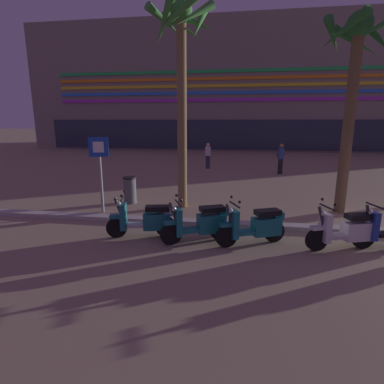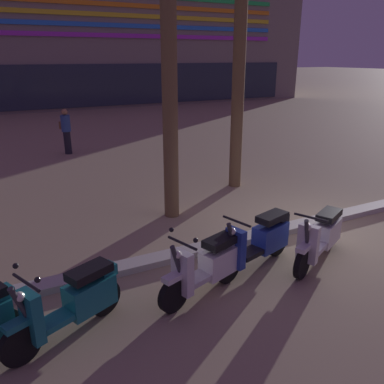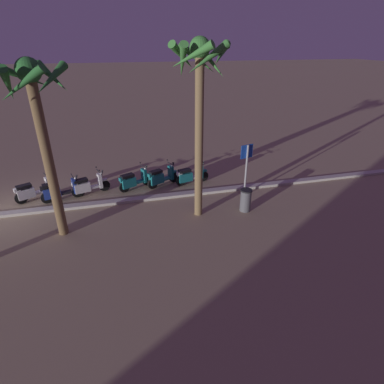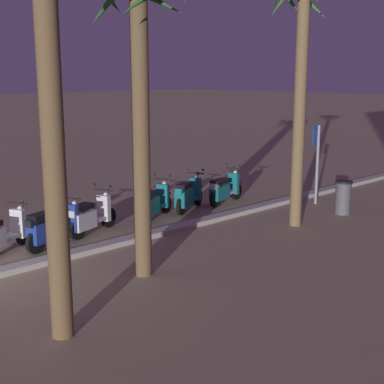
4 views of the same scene
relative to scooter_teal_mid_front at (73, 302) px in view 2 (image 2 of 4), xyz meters
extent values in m
plane|color=#9E896B|center=(5.23, 1.05, -0.45)|extent=(200.00, 200.00, 0.00)
cube|color=#BCB7AD|center=(5.23, 1.21, -0.39)|extent=(60.00, 0.36, 0.12)
cube|color=#B733D6|center=(0.91, 22.94, 4.36)|extent=(38.69, 0.10, 0.28)
cube|color=#287AEA|center=(0.91, 22.94, 4.99)|extent=(38.69, 0.10, 0.28)
cube|color=yellow|center=(0.91, 22.94, 5.63)|extent=(38.69, 0.10, 0.28)
cube|color=#283342|center=(0.91, 22.95, 1.15)|extent=(40.97, 0.12, 2.80)
cylinder|color=black|center=(-0.88, 0.14, -0.19)|extent=(0.52, 0.30, 0.52)
cube|color=#197075|center=(-0.80, 0.18, 0.26)|extent=(0.30, 0.28, 0.16)
cylinder|color=black|center=(-0.69, -0.30, -0.19)|extent=(0.52, 0.30, 0.52)
cylinder|color=black|center=(0.44, 0.20, -0.19)|extent=(0.52, 0.30, 0.52)
cube|color=#197075|center=(-0.17, -0.07, -0.13)|extent=(0.66, 0.50, 0.08)
cube|color=#197075|center=(0.24, 0.11, -0.03)|extent=(0.75, 0.57, 0.43)
cube|color=black|center=(0.26, 0.11, 0.32)|extent=(0.67, 0.52, 0.12)
cube|color=#197075|center=(-0.52, -0.23, 0.10)|extent=(0.27, 0.37, 0.66)
cube|color=#197075|center=(-0.69, -0.30, 0.10)|extent=(0.36, 0.28, 0.08)
cylinder|color=#333338|center=(-0.60, -0.26, 0.25)|extent=(0.29, 0.18, 0.69)
cylinder|color=black|center=(-0.52, -0.23, 0.57)|extent=(0.26, 0.53, 0.04)
sphere|color=white|center=(-0.62, -0.27, 0.43)|extent=(0.12, 0.12, 0.12)
cube|color=#197075|center=(0.52, 0.23, 0.22)|extent=(0.30, 0.28, 0.16)
sphere|color=black|center=(-0.41, -0.44, 0.69)|extent=(0.07, 0.07, 0.07)
sphere|color=black|center=(-0.60, 0.00, 0.69)|extent=(0.07, 0.07, 0.07)
cylinder|color=black|center=(1.34, -0.20, -0.19)|extent=(0.53, 0.26, 0.52)
cylinder|color=black|center=(2.50, 0.19, -0.19)|extent=(0.53, 0.26, 0.52)
cube|color=silver|center=(1.87, -0.02, -0.13)|extent=(0.66, 0.45, 0.08)
cube|color=white|center=(2.29, 0.12, -0.03)|extent=(0.75, 0.52, 0.42)
cube|color=black|center=(2.31, 0.12, 0.31)|extent=(0.66, 0.47, 0.12)
cube|color=white|center=(1.51, -0.14, 0.10)|extent=(0.24, 0.37, 0.66)
cube|color=white|center=(1.34, -0.20, 0.10)|extent=(0.35, 0.25, 0.08)
cylinder|color=#333338|center=(1.44, -0.17, 0.25)|extent=(0.29, 0.16, 0.69)
cylinder|color=black|center=(1.51, -0.14, 0.57)|extent=(0.21, 0.54, 0.04)
sphere|color=white|center=(1.42, -0.17, 0.43)|extent=(0.12, 0.12, 0.12)
cube|color=silver|center=(2.58, 0.21, 0.21)|extent=(0.29, 0.27, 0.16)
sphere|color=black|center=(1.61, -0.36, 0.69)|extent=(0.07, 0.07, 0.07)
sphere|color=black|center=(1.46, 0.09, 0.69)|extent=(0.07, 0.07, 0.07)
cylinder|color=black|center=(2.44, 0.11, -0.19)|extent=(0.53, 0.24, 0.52)
cylinder|color=black|center=(3.73, 0.48, -0.19)|extent=(0.53, 0.24, 0.52)
cube|color=black|center=(3.03, 0.28, -0.13)|extent=(0.65, 0.44, 0.08)
cube|color=#233D9E|center=(3.51, 0.42, 0.00)|extent=(0.74, 0.50, 0.46)
cube|color=black|center=(3.53, 0.42, 0.36)|extent=(0.66, 0.45, 0.12)
cube|color=#233D9E|center=(2.61, 0.15, 0.10)|extent=(0.23, 0.37, 0.66)
cube|color=#233D9E|center=(2.44, 0.11, 0.10)|extent=(0.35, 0.24, 0.08)
cylinder|color=#333338|center=(2.53, 0.13, 0.25)|extent=(0.29, 0.15, 0.69)
cylinder|color=black|center=(2.61, 0.15, 0.57)|extent=(0.19, 0.55, 0.04)
sphere|color=white|center=(2.51, 0.13, 0.43)|extent=(0.12, 0.12, 0.12)
cube|color=black|center=(3.80, 0.50, 0.26)|extent=(0.29, 0.26, 0.16)
cylinder|color=black|center=(3.60, -0.34, -0.19)|extent=(0.51, 0.32, 0.52)
cylinder|color=black|center=(4.81, 0.24, -0.19)|extent=(0.51, 0.32, 0.52)
cube|color=white|center=(4.16, -0.07, -0.13)|extent=(0.66, 0.51, 0.08)
cube|color=white|center=(4.61, 0.15, -0.04)|extent=(0.75, 0.58, 0.42)
cube|color=black|center=(4.63, 0.16, 0.30)|extent=(0.67, 0.53, 0.12)
cube|color=white|center=(3.76, -0.26, 0.10)|extent=(0.27, 0.37, 0.66)
cube|color=white|center=(3.60, -0.34, 0.10)|extent=(0.36, 0.28, 0.08)
cylinder|color=#333338|center=(3.69, -0.29, 0.25)|extent=(0.29, 0.19, 0.69)
cylinder|color=black|center=(3.76, -0.26, 0.57)|extent=(0.28, 0.52, 0.04)
sphere|color=white|center=(3.67, -0.30, 0.43)|extent=(0.12, 0.12, 0.12)
cube|color=white|center=(4.88, 0.28, 0.20)|extent=(0.30, 0.28, 0.16)
cylinder|color=brown|center=(5.29, 4.31, 2.65)|extent=(0.33, 0.33, 6.20)
cylinder|color=brown|center=(2.80, 3.11, 2.34)|extent=(0.33, 0.33, 5.57)
cylinder|color=black|center=(1.80, 10.41, -0.03)|extent=(0.26, 0.26, 0.85)
cylinder|color=#2D4C8C|center=(1.80, 10.41, 0.69)|extent=(0.34, 0.34, 0.60)
sphere|color=#9E704C|center=(1.80, 10.41, 1.11)|extent=(0.23, 0.23, 0.23)
cube|color=brown|center=(1.68, 10.59, 0.61)|extent=(0.20, 0.19, 0.28)
camera|label=1|loc=(-0.44, -7.08, 2.44)|focal=28.76mm
camera|label=2|loc=(-0.59, -4.58, 3.03)|focal=36.61mm
camera|label=3|loc=(0.57, 13.41, 5.87)|focal=28.75mm
camera|label=4|loc=(9.08, 11.20, 3.41)|focal=51.12mm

